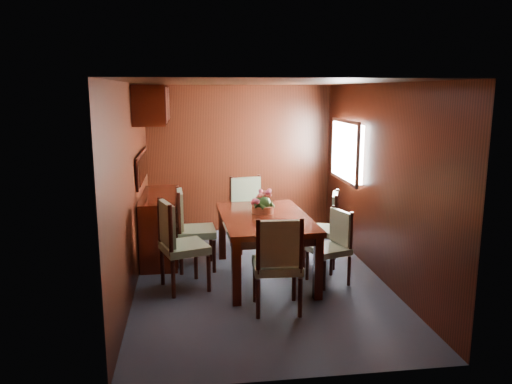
{
  "coord_description": "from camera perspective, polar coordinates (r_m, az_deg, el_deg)",
  "views": [
    {
      "loc": [
        -0.84,
        -5.85,
        2.31
      ],
      "look_at": [
        0.0,
        0.27,
        1.05
      ],
      "focal_mm": 35.0,
      "sensor_mm": 36.0,
      "label": 1
    }
  ],
  "objects": [
    {
      "name": "chair_head",
      "position": [
        5.23,
        2.53,
        -7.72
      ],
      "size": [
        0.53,
        0.51,
        1.06
      ],
      "rotation": [
        0.0,
        0.0,
        -0.06
      ],
      "color": "black",
      "rests_on": "ground"
    },
    {
      "name": "room_shell",
      "position": [
        6.27,
        -1.03,
        5.3
      ],
      "size": [
        3.06,
        4.52,
        2.41
      ],
      "color": "black",
      "rests_on": "ground"
    },
    {
      "name": "flower_centerpiece",
      "position": [
        6.29,
        0.77,
        -1.06
      ],
      "size": [
        0.3,
        0.3,
        0.3
      ],
      "color": "#A15231",
      "rests_on": "dining_table"
    },
    {
      "name": "chair_foot",
      "position": [
        7.38,
        -0.88,
        -1.93
      ],
      "size": [
        0.6,
        0.59,
        1.07
      ],
      "rotation": [
        0.0,
        0.0,
        3.37
      ],
      "color": "black",
      "rests_on": "ground"
    },
    {
      "name": "chair_right_far",
      "position": [
        6.74,
        8.0,
        -3.68
      ],
      "size": [
        0.58,
        0.59,
        1.0
      ],
      "rotation": [
        0.0,
        0.0,
        1.24
      ],
      "color": "black",
      "rests_on": "ground"
    },
    {
      "name": "chair_right_near",
      "position": [
        6.15,
        8.83,
        -5.69
      ],
      "size": [
        0.53,
        0.54,
        0.91
      ],
      "rotation": [
        0.0,
        0.0,
        1.89
      ],
      "color": "black",
      "rests_on": "ground"
    },
    {
      "name": "sideboard",
      "position": [
        7.11,
        -10.87,
        -3.84
      ],
      "size": [
        0.48,
        1.4,
        0.9
      ],
      "primitive_type": "cube",
      "color": "black",
      "rests_on": "ground"
    },
    {
      "name": "chair_left_far",
      "position": [
        6.57,
        -7.59,
        -3.72
      ],
      "size": [
        0.51,
        0.53,
        1.07
      ],
      "rotation": [
        0.0,
        0.0,
        -1.52
      ],
      "color": "black",
      "rests_on": "ground"
    },
    {
      "name": "ground",
      "position": [
        6.35,
        0.33,
        -9.81
      ],
      "size": [
        4.5,
        4.5,
        0.0
      ],
      "primitive_type": "plane",
      "color": "#303441",
      "rests_on": "ground"
    },
    {
      "name": "chair_left_near",
      "position": [
        5.89,
        -8.98,
        -5.47
      ],
      "size": [
        0.63,
        0.64,
        1.08
      ],
      "rotation": [
        0.0,
        0.0,
        -1.25
      ],
      "color": "black",
      "rests_on": "ground"
    },
    {
      "name": "dining_table",
      "position": [
        6.19,
        1.02,
        -3.73
      ],
      "size": [
        1.11,
        1.72,
        0.79
      ],
      "rotation": [
        0.0,
        0.0,
        0.03
      ],
      "color": "black",
      "rests_on": "ground"
    }
  ]
}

